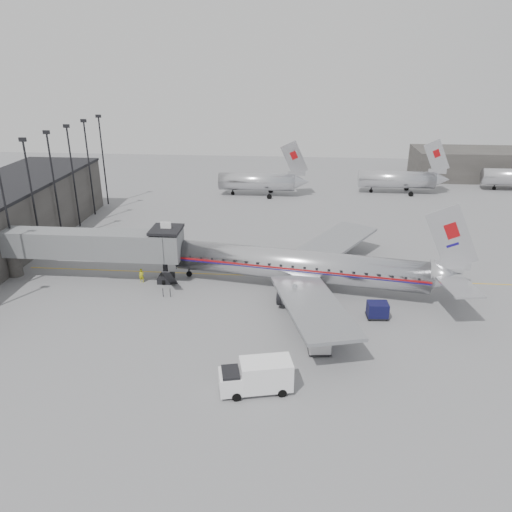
{
  "coord_description": "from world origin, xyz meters",
  "views": [
    {
      "loc": [
        5.69,
        -47.98,
        24.64
      ],
      "look_at": [
        1.14,
        4.36,
        3.2
      ],
      "focal_mm": 35.0,
      "sensor_mm": 36.0,
      "label": 1
    }
  ],
  "objects_px": {
    "service_van": "(257,376)",
    "baggage_cart_white": "(319,345)",
    "airliner": "(305,266)",
    "ramp_worker": "(142,276)",
    "baggage_cart_navy": "(378,310)"
  },
  "relations": [
    {
      "from": "airliner",
      "to": "ramp_worker",
      "type": "relative_size",
      "value": 20.79
    },
    {
      "from": "baggage_cart_navy",
      "to": "baggage_cart_white",
      "type": "height_order",
      "value": "baggage_cart_navy"
    },
    {
      "from": "airliner",
      "to": "baggage_cart_white",
      "type": "bearing_deg",
      "value": -75.01
    },
    {
      "from": "baggage_cart_white",
      "to": "ramp_worker",
      "type": "bearing_deg",
      "value": 140.43
    },
    {
      "from": "airliner",
      "to": "service_van",
      "type": "xyz_separation_m",
      "value": [
        -3.75,
        -18.68,
        -1.4
      ]
    },
    {
      "from": "ramp_worker",
      "to": "airliner",
      "type": "bearing_deg",
      "value": 2.0
    },
    {
      "from": "airliner",
      "to": "service_van",
      "type": "bearing_deg",
      "value": -92.15
    },
    {
      "from": "service_van",
      "to": "ramp_worker",
      "type": "bearing_deg",
      "value": 115.4
    },
    {
      "from": "service_van",
      "to": "baggage_cart_white",
      "type": "bearing_deg",
      "value": 35.77
    },
    {
      "from": "airliner",
      "to": "baggage_cart_white",
      "type": "height_order",
      "value": "airliner"
    },
    {
      "from": "service_van",
      "to": "baggage_cart_navy",
      "type": "relative_size",
      "value": 2.7
    },
    {
      "from": "airliner",
      "to": "service_van",
      "type": "distance_m",
      "value": 19.1
    },
    {
      "from": "service_van",
      "to": "baggage_cart_navy",
      "type": "xyz_separation_m",
      "value": [
        11.02,
        12.66,
        -0.51
      ]
    },
    {
      "from": "baggage_cart_navy",
      "to": "ramp_worker",
      "type": "bearing_deg",
      "value": 162.92
    },
    {
      "from": "baggage_cart_white",
      "to": "airliner",
      "type": "bearing_deg",
      "value": 89.26
    }
  ]
}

